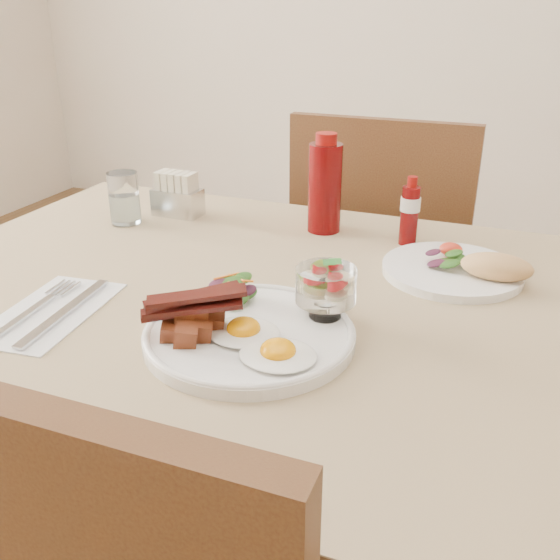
# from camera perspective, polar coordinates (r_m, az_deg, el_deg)

# --- Properties ---
(table) EXTENTS (1.33, 0.88, 0.75)m
(table) POSITION_cam_1_polar(r_m,az_deg,el_deg) (0.99, 1.34, -6.31)
(table) COLOR brown
(table) RESTS_ON ground
(chair_far) EXTENTS (0.42, 0.42, 0.93)m
(chair_far) POSITION_cam_1_polar(r_m,az_deg,el_deg) (1.62, 9.38, 0.74)
(chair_far) COLOR brown
(chair_far) RESTS_ON ground
(main_plate) EXTENTS (0.28, 0.28, 0.02)m
(main_plate) POSITION_cam_1_polar(r_m,az_deg,el_deg) (0.83, -2.81, -5.05)
(main_plate) COLOR white
(main_plate) RESTS_ON table
(fried_eggs) EXTENTS (0.17, 0.13, 0.03)m
(fried_eggs) POSITION_cam_1_polar(r_m,az_deg,el_deg) (0.78, -1.81, -5.64)
(fried_eggs) COLOR white
(fried_eggs) RESTS_ON main_plate
(bacon_potato_pile) EXTENTS (0.13, 0.10, 0.06)m
(bacon_potato_pile) POSITION_cam_1_polar(r_m,az_deg,el_deg) (0.80, -8.04, -3.26)
(bacon_potato_pile) COLOR maroon
(bacon_potato_pile) RESTS_ON main_plate
(side_salad) EXTENTS (0.08, 0.07, 0.04)m
(side_salad) POSITION_cam_1_polar(r_m,az_deg,el_deg) (0.89, -4.22, -0.91)
(side_salad) COLOR #184512
(side_salad) RESTS_ON main_plate
(fruit_cup) EXTENTS (0.08, 0.08, 0.08)m
(fruit_cup) POSITION_cam_1_polar(r_m,az_deg,el_deg) (0.84, 4.21, -0.50)
(fruit_cup) COLOR white
(fruit_cup) RESTS_ON main_plate
(second_plate) EXTENTS (0.24, 0.23, 0.06)m
(second_plate) POSITION_cam_1_polar(r_m,az_deg,el_deg) (1.05, 16.35, 1.04)
(second_plate) COLOR white
(second_plate) RESTS_ON table
(ketchup_bottle) EXTENTS (0.08, 0.08, 0.19)m
(ketchup_bottle) POSITION_cam_1_polar(r_m,az_deg,el_deg) (1.20, 4.13, 8.55)
(ketchup_bottle) COLOR #530406
(ketchup_bottle) RESTS_ON table
(hot_sauce_bottle) EXTENTS (0.04, 0.04, 0.13)m
(hot_sauce_bottle) POSITION_cam_1_polar(r_m,az_deg,el_deg) (1.16, 11.77, 6.11)
(hot_sauce_bottle) COLOR #530406
(hot_sauce_bottle) RESTS_ON table
(sugar_caddy) EXTENTS (0.10, 0.06, 0.09)m
(sugar_caddy) POSITION_cam_1_polar(r_m,az_deg,el_deg) (1.32, -9.37, 7.54)
(sugar_caddy) COLOR silver
(sugar_caddy) RESTS_ON table
(water_glass) EXTENTS (0.06, 0.06, 0.10)m
(water_glass) POSITION_cam_1_polar(r_m,az_deg,el_deg) (1.29, -14.04, 7.00)
(water_glass) COLOR white
(water_glass) RESTS_ON table
(napkin_cutlery) EXTENTS (0.15, 0.24, 0.01)m
(napkin_cutlery) POSITION_cam_1_polar(r_m,az_deg,el_deg) (0.96, -20.21, -2.72)
(napkin_cutlery) COLOR white
(napkin_cutlery) RESTS_ON table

